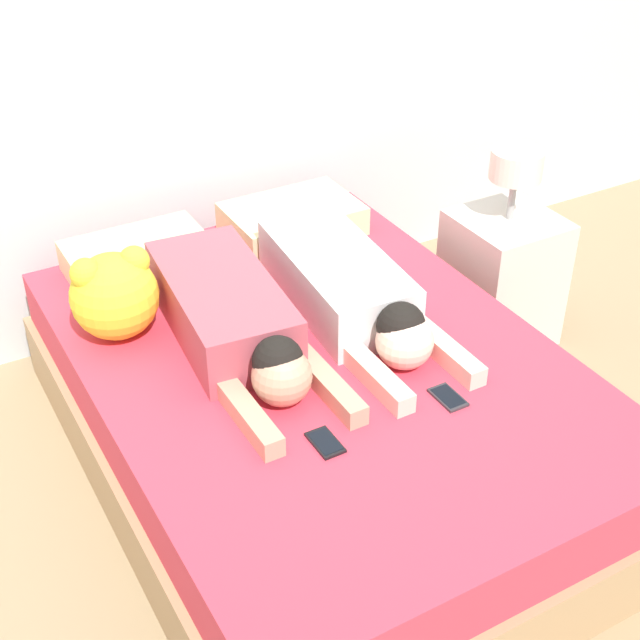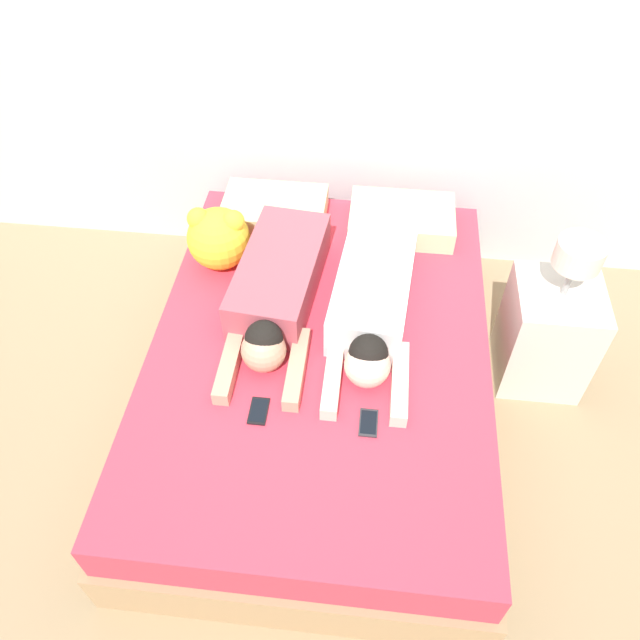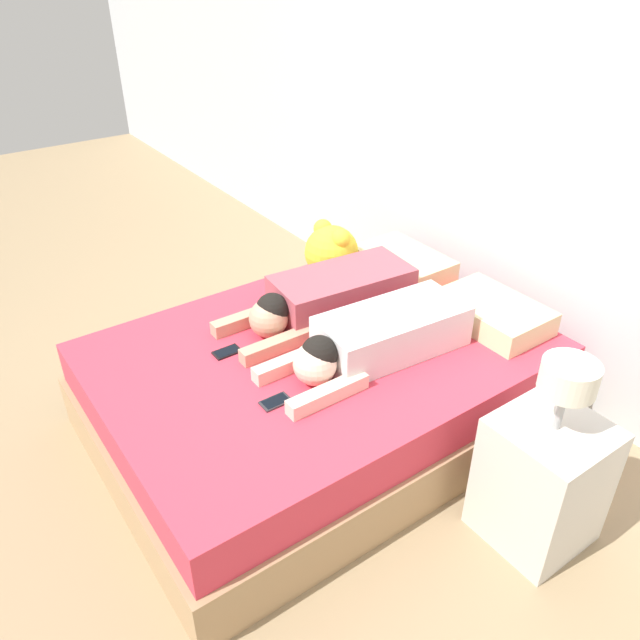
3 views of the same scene
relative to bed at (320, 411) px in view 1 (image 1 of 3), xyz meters
name	(u,v)px [view 1 (image 1 of 3)]	position (x,y,z in m)	size (l,w,h in m)	color
ground_plane	(320,461)	(0.00, 0.00, -0.24)	(12.00, 12.00, 0.00)	#9E8460
wall_back	(166,32)	(0.00, 1.25, 1.06)	(12.00, 0.06, 2.60)	silver
bed	(320,411)	(0.00, 0.00, 0.00)	(1.59, 2.19, 0.49)	tan
pillow_head_left	(139,258)	(-0.35, 0.85, 0.31)	(0.55, 0.37, 0.13)	beige
pillow_head_right	(292,219)	(0.35, 0.85, 0.31)	(0.55, 0.37, 0.13)	beige
person_left	(235,321)	(-0.23, 0.20, 0.36)	(0.42, 1.09, 0.23)	#B24C59
person_right	(352,293)	(0.22, 0.16, 0.35)	(0.40, 1.06, 0.23)	silver
cell_phone_left	(325,443)	(-0.21, -0.41, 0.26)	(0.08, 0.13, 0.01)	black
cell_phone_right	(448,397)	(0.25, -0.41, 0.26)	(0.08, 0.13, 0.01)	#2D2D33
plush_toy	(114,294)	(-0.56, 0.48, 0.42)	(0.31, 0.31, 0.33)	yellow
nightstand	(502,273)	(1.11, 0.34, 0.08)	(0.42, 0.42, 0.90)	beige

